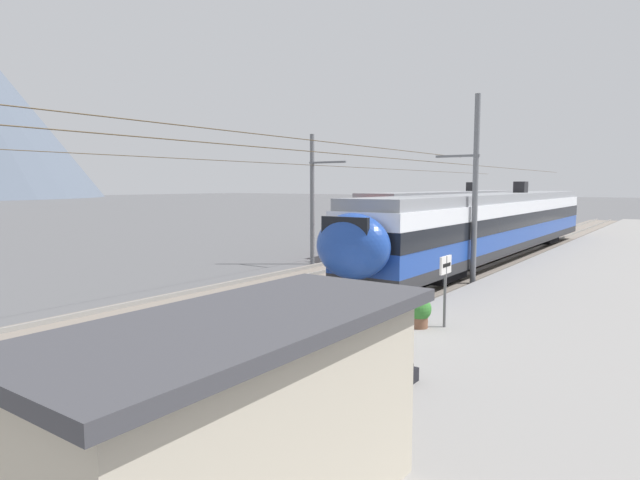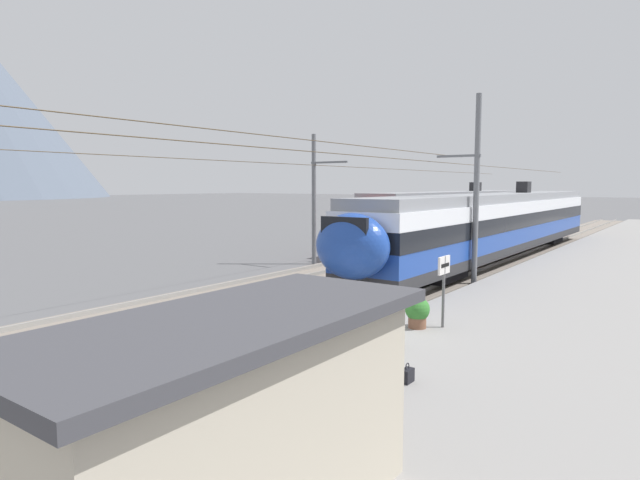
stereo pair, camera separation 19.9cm
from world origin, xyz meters
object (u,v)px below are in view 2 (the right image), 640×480
Objects in this scene: catenary_mast_mid at (474,189)px; potted_plant_platform_edge at (417,311)px; handbag_beside_passenger at (407,375)px; catenary_mast_far_side at (316,196)px; passenger_walking at (380,343)px; train_far_track at (454,213)px; platform_sign at (444,275)px; train_near_platform at (497,222)px; platform_shelter at (234,425)px; potted_plant_by_shelter at (378,325)px.

catenary_mast_mid is 9.56m from potted_plant_platform_edge.
catenary_mast_mid is 13.71m from handbag_beside_passenger.
catenary_mast_far_side is 27.45× the size of passenger_walking.
passenger_walking is at bearing -160.51° from train_far_track.
potted_plant_platform_edge is at bearing -132.71° from catenary_mast_far_side.
catenary_mast_far_side is at bearing 50.11° from platform_sign.
platform_sign is at bearing -164.85° from catenary_mast_mid.
potted_plant_platform_edge is at bearing 23.09° from handbag_beside_passenger.
passenger_walking is (-21.45, -4.68, -0.94)m from train_near_platform.
catenary_mast_mid is 27.45× the size of passenger_walking.
platform_shelter is at bearing -145.99° from catenary_mast_far_side.
catenary_mast_far_side is 52.78× the size of potted_plant_platform_edge.
handbag_beside_passenger is at bearing 6.23° from platform_shelter.
train_far_track is at bearing 24.45° from catenary_mast_mid.
potted_plant_by_shelter is at bearing 176.58° from potted_plant_platform_edge.
catenary_mast_mid is 1.00× the size of catenary_mast_far_side.
catenary_mast_far_side is at bearing 34.01° from platform_shelter.
train_far_track is (8.16, 5.80, -0.01)m from train_near_platform.
passenger_walking is at bearing -170.17° from platform_sign.
catenary_mast_mid is 22.99× the size of platform_sign.
potted_plant_by_shelter is at bearing -138.27° from catenary_mast_far_side.
potted_plant_platform_edge is 2.02m from potted_plant_by_shelter.
catenary_mast_far_side is at bearing 172.98° from train_far_track.
passenger_walking is at bearing -149.50° from potted_plant_by_shelter.
catenary_mast_far_side reaches higher than platform_shelter.
train_far_track is 0.57× the size of catenary_mast_mid.
platform_sign is at bearing -49.35° from potted_plant_platform_edge.
platform_sign is 5.27m from passenger_walking.
train_near_platform is at bearing 11.88° from platform_shelter.
handbag_beside_passenger is 5.65m from platform_shelter.
potted_plant_platform_edge is (-16.76, -3.22, -1.40)m from train_near_platform.
catenary_mast_far_side is at bearing 41.89° from handbag_beside_passenger.
handbag_beside_passenger is at bearing -18.46° from passenger_walking.
platform_sign is at bearing -15.18° from potted_plant_by_shelter.
train_near_platform is 10.01m from train_far_track.
potted_plant_by_shelter is at bearing 164.82° from platform_sign.
train_far_track reaches higher than platform_sign.
platform_shelter is at bearing -162.04° from potted_plant_by_shelter.
platform_shelter is (-18.25, -3.98, -2.52)m from catenary_mast_mid.
catenary_mast_mid is at bearing -155.55° from train_far_track.
catenary_mast_far_side is at bearing 131.42° from train_near_platform.
catenary_mast_far_side is at bearing 41.73° from potted_plant_by_shelter.
platform_sign is 4.78m from handbag_beside_passenger.
train_far_track is 5.18× the size of platform_shelter.
catenary_mast_mid is at bearing 8.27° from potted_plant_by_shelter.
catenary_mast_mid reaches higher than platform_shelter.
platform_shelter is (-5.49, -0.60, 1.17)m from handbag_beside_passenger.
passenger_walking is 4.14× the size of handbag_beside_passenger.
potted_plant_platform_edge is at bearing -160.09° from train_far_track.
train_near_platform is at bearing 9.38° from potted_plant_by_shelter.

